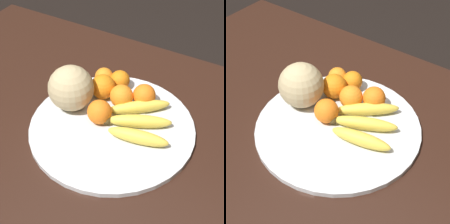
% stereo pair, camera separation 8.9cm
% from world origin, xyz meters
% --- Properties ---
extents(kitchen_table, '(1.39, 1.00, 0.71)m').
position_xyz_m(kitchen_table, '(0.00, 0.00, 0.63)').
color(kitchen_table, black).
rests_on(kitchen_table, ground_plane).
extents(fruit_bowl, '(0.46, 0.46, 0.01)m').
position_xyz_m(fruit_bowl, '(-0.05, -0.05, 0.72)').
color(fruit_bowl, silver).
rests_on(fruit_bowl, kitchen_table).
extents(melon, '(0.13, 0.13, 0.13)m').
position_xyz_m(melon, '(0.09, -0.07, 0.79)').
color(melon, tan).
rests_on(melon, fruit_bowl).
extents(banana_bunch, '(0.21, 0.21, 0.04)m').
position_xyz_m(banana_bunch, '(-0.12, -0.08, 0.75)').
color(banana_bunch, '#473819').
rests_on(banana_bunch, fruit_bowl).
extents(orange_front_left, '(0.07, 0.07, 0.07)m').
position_xyz_m(orange_front_left, '(-0.09, -0.17, 0.76)').
color(orange_front_left, orange).
rests_on(orange_front_left, fruit_bowl).
extents(orange_front_right, '(0.07, 0.07, 0.07)m').
position_xyz_m(orange_front_right, '(-0.01, -0.05, 0.76)').
color(orange_front_right, orange).
rests_on(orange_front_right, fruit_bowl).
extents(orange_mid_center, '(0.07, 0.07, 0.07)m').
position_xyz_m(orange_mid_center, '(0.03, -0.15, 0.77)').
color(orange_mid_center, orange).
rests_on(orange_mid_center, fruit_bowl).
extents(orange_back_left, '(0.06, 0.06, 0.06)m').
position_xyz_m(orange_back_left, '(0.01, -0.21, 0.76)').
color(orange_back_left, orange).
rests_on(orange_back_left, fruit_bowl).
extents(orange_back_right, '(0.06, 0.06, 0.06)m').
position_xyz_m(orange_back_right, '(0.06, -0.20, 0.76)').
color(orange_back_right, orange).
rests_on(orange_back_right, fruit_bowl).
extents(orange_top_small, '(0.07, 0.07, 0.07)m').
position_xyz_m(orange_top_small, '(-0.03, -0.14, 0.76)').
color(orange_top_small, orange).
rests_on(orange_top_small, fruit_bowl).
extents(produce_tag, '(0.10, 0.09, 0.00)m').
position_xyz_m(produce_tag, '(-0.07, -0.11, 0.73)').
color(produce_tag, white).
rests_on(produce_tag, fruit_bowl).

